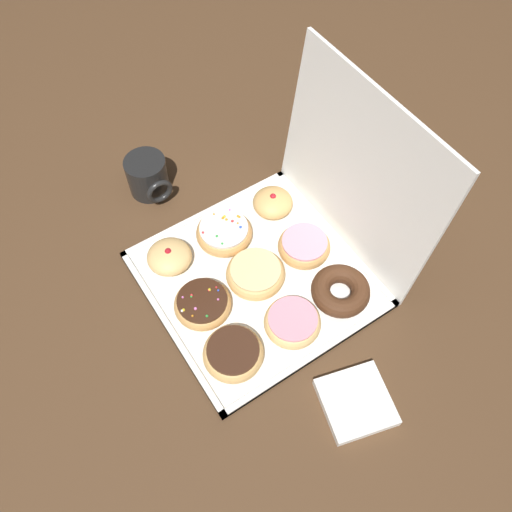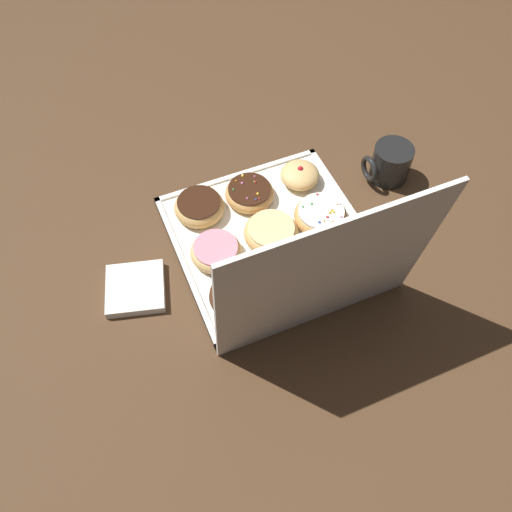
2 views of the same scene
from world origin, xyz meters
name	(u,v)px [view 1 (image 1 of 2)]	position (x,y,z in m)	size (l,w,h in m)	color
ground_plane	(256,281)	(0.00, 0.00, 0.00)	(3.00, 3.00, 0.00)	#4C331E
donut_box	(256,280)	(0.00, 0.00, 0.01)	(0.41, 0.41, 0.01)	white
box_lid_open	(357,174)	(0.00, 0.23, 0.19)	(0.41, 0.37, 0.01)	white
jelly_filled_donut_0	(169,257)	(-0.13, -0.13, 0.03)	(0.09, 0.09, 0.05)	#E5B770
sprinkle_donut_1	(202,303)	(0.00, -0.12, 0.03)	(0.11, 0.11, 0.04)	tan
chocolate_frosted_donut_2	(233,353)	(0.12, -0.13, 0.03)	(0.11, 0.11, 0.04)	tan
sprinkle_donut_3	(225,232)	(-0.12, 0.00, 0.03)	(0.12, 0.12, 0.04)	tan
glazed_ring_donut_4	(256,274)	(0.00, 0.00, 0.03)	(0.12, 0.12, 0.04)	tan
pink_frosted_donut_5	(291,323)	(0.13, 0.00, 0.03)	(0.11, 0.11, 0.04)	#E5B770
jelly_filled_donut_6	(273,203)	(-0.13, 0.13, 0.03)	(0.09, 0.09, 0.05)	tan
pink_frosted_donut_7	(304,246)	(0.00, 0.12, 0.03)	(0.11, 0.11, 0.04)	tan
chocolate_cake_ring_donut_8	(341,291)	(0.13, 0.12, 0.03)	(0.12, 0.12, 0.04)	#472816
coffee_mug	(148,176)	(-0.33, -0.07, 0.05)	(0.11, 0.09, 0.09)	black
napkin_stack	(356,402)	(0.31, 0.01, 0.01)	(0.12, 0.12, 0.02)	white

